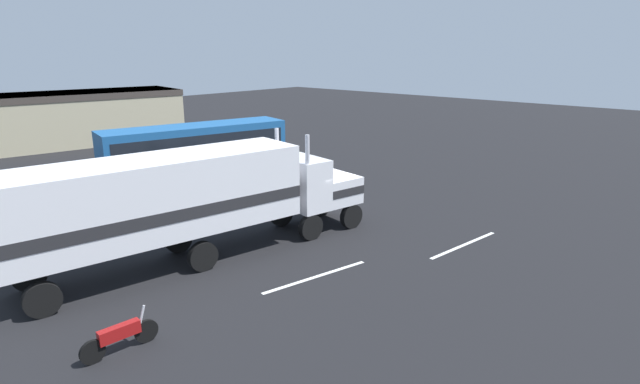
# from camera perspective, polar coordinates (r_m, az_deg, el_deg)

# --- Properties ---
(ground_plane) EXTENTS (120.00, 120.00, 0.00)m
(ground_plane) POSITION_cam_1_polar(r_m,az_deg,el_deg) (23.36, 0.54, -3.58)
(ground_plane) COLOR black
(lane_stripe_near) EXTENTS (4.33, 1.09, 0.01)m
(lane_stripe_near) POSITION_cam_1_polar(r_m,az_deg,el_deg) (18.11, -0.46, -9.59)
(lane_stripe_near) COLOR silver
(lane_stripe_near) RESTS_ON ground_plane
(lane_stripe_mid) EXTENTS (4.38, 0.75, 0.01)m
(lane_stripe_mid) POSITION_cam_1_polar(r_m,az_deg,el_deg) (21.69, 16.01, -5.80)
(lane_stripe_mid) COLOR silver
(lane_stripe_mid) RESTS_ON ground_plane
(semi_truck) EXTENTS (14.38, 4.95, 4.50)m
(semi_truck) POSITION_cam_1_polar(r_m,az_deg,el_deg) (19.24, -14.64, -0.54)
(semi_truck) COLOR white
(semi_truck) RESTS_ON ground_plane
(person_bystander) EXTENTS (0.36, 0.47, 1.63)m
(person_bystander) POSITION_cam_1_polar(r_m,az_deg,el_deg) (23.55, -11.30, -1.44)
(person_bystander) COLOR #2D3347
(person_bystander) RESTS_ON ground_plane
(parked_bus) EXTENTS (11.29, 5.07, 3.40)m
(parked_bus) POSITION_cam_1_polar(r_m,az_deg,el_deg) (31.32, -13.86, 4.95)
(parked_bus) COLOR #1E5999
(parked_bus) RESTS_ON ground_plane
(motorcycle) EXTENTS (2.11, 0.33, 1.12)m
(motorcycle) POSITION_cam_1_polar(r_m,az_deg,el_deg) (14.85, -21.71, -14.93)
(motorcycle) COLOR black
(motorcycle) RESTS_ON ground_plane
(building_backdrop) EXTENTS (17.08, 8.78, 4.29)m
(building_backdrop) POSITION_cam_1_polar(r_m,az_deg,el_deg) (47.47, -25.72, 7.84)
(building_backdrop) COLOR #B7AD8C
(building_backdrop) RESTS_ON ground_plane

